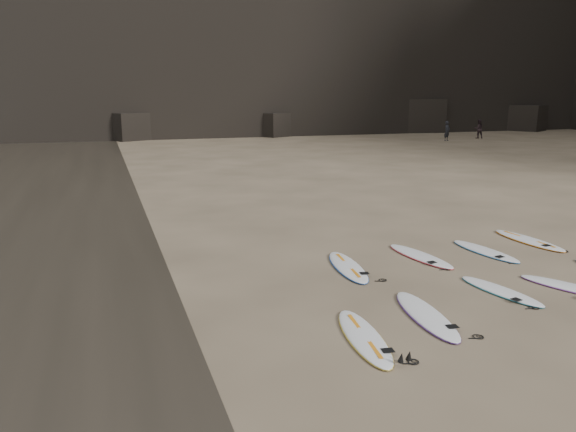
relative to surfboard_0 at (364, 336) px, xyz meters
name	(u,v)px	position (x,y,z in m)	size (l,w,h in m)	color
ground	(513,294)	(4.14, 1.05, -0.05)	(240.00, 240.00, 0.00)	#897559
surfboard_0	(364,336)	(0.00, 0.00, 0.00)	(0.61, 2.54, 0.09)	white
surfboard_1	(426,315)	(1.61, 0.53, 0.00)	(0.63, 2.64, 0.10)	white
surfboard_2	(501,291)	(3.94, 1.21, -0.01)	(0.54, 2.26, 0.08)	white
surfboard_3	(572,287)	(5.61, 0.88, 0.00)	(0.57, 2.37, 0.09)	white
surfboard_5	(348,266)	(1.45, 3.90, 0.00)	(0.64, 2.67, 0.10)	white
surfboard_6	(420,256)	(3.69, 4.14, 0.00)	(0.61, 2.55, 0.09)	white
surfboard_7	(485,251)	(5.66, 4.00, 0.00)	(0.59, 2.47, 0.09)	white
surfboard_8	(529,240)	(7.62, 4.54, 0.00)	(0.65, 2.70, 0.10)	white
person_a	(447,131)	(25.68, 35.64, 0.84)	(0.65, 0.43, 1.78)	black
person_b	(479,129)	(30.18, 37.10, 0.86)	(0.88, 0.68, 1.80)	black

